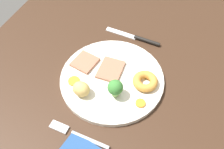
% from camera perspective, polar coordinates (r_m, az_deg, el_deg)
% --- Properties ---
extents(dining_table, '(1.20, 0.84, 0.04)m').
position_cam_1_polar(dining_table, '(0.65, -0.65, -1.42)').
color(dining_table, '#382316').
rests_on(dining_table, ground).
extents(dinner_plate, '(0.28, 0.28, 0.01)m').
position_cam_1_polar(dinner_plate, '(0.62, 0.00, -0.95)').
color(dinner_plate, silver).
rests_on(dinner_plate, dining_table).
extents(meat_slice_main, '(0.08, 0.06, 0.01)m').
position_cam_1_polar(meat_slice_main, '(0.63, -0.10, 1.17)').
color(meat_slice_main, '#9E664C').
rests_on(meat_slice_main, dinner_plate).
extents(meat_slice_under, '(0.08, 0.07, 0.01)m').
position_cam_1_polar(meat_slice_under, '(0.65, -6.86, 3.15)').
color(meat_slice_under, '#9E664C').
rests_on(meat_slice_under, dinner_plate).
extents(yorkshire_pudding, '(0.07, 0.07, 0.02)m').
position_cam_1_polar(yorkshire_pudding, '(0.60, 8.35, -1.84)').
color(yorkshire_pudding, '#C68938').
rests_on(yorkshire_pudding, dinner_plate).
extents(roast_potato_left, '(0.04, 0.05, 0.04)m').
position_cam_1_polar(roast_potato_left, '(0.57, -7.77, -3.66)').
color(roast_potato_left, '#D8B260').
rests_on(roast_potato_left, dinner_plate).
extents(carrot_coin_front, '(0.03, 0.03, 0.00)m').
position_cam_1_polar(carrot_coin_front, '(0.62, -9.59, -1.63)').
color(carrot_coin_front, orange).
rests_on(carrot_coin_front, dinner_plate).
extents(carrot_coin_back, '(0.02, 0.02, 0.01)m').
position_cam_1_polar(carrot_coin_back, '(0.57, 7.20, -7.20)').
color(carrot_coin_back, orange).
rests_on(carrot_coin_back, dinner_plate).
extents(broccoli_floret, '(0.04, 0.04, 0.05)m').
position_cam_1_polar(broccoli_floret, '(0.56, 0.84, -3.39)').
color(broccoli_floret, '#8CB766').
rests_on(broccoli_floret, dinner_plate).
extents(fork, '(0.02, 0.15, 0.01)m').
position_cam_1_polar(fork, '(0.55, -8.83, -14.75)').
color(fork, silver).
rests_on(fork, dining_table).
extents(knife, '(0.03, 0.19, 0.01)m').
position_cam_1_polar(knife, '(0.74, 6.37, 9.16)').
color(knife, black).
rests_on(knife, dining_table).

